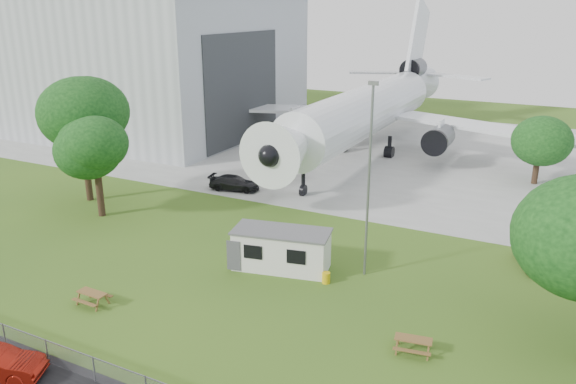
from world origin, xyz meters
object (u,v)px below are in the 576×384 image
at_px(hangar, 124,57).
at_px(site_cabin, 282,249).
at_px(picnic_west, 93,304).
at_px(picnic_east, 412,352).
at_px(airliner, 370,107).

height_order(hangar, site_cabin, hangar).
distance_m(site_cabin, picnic_west, 11.75).
xyz_separation_m(hangar, picnic_east, (51.14, -36.71, -9.41)).
bearing_deg(site_cabin, picnic_east, -27.87).
bearing_deg(picnic_east, airliner, 103.16).
distance_m(hangar, airliner, 36.21).
height_order(picnic_west, picnic_east, same).
bearing_deg(picnic_west, airliner, 88.21).
xyz_separation_m(airliner, site_cabin, (5.12, -31.25, -3.96)).
distance_m(hangar, site_cabin, 52.34).
distance_m(picnic_west, picnic_east, 17.85).
xyz_separation_m(airliner, picnic_west, (-2.29, -40.27, -5.27)).
distance_m(airliner, picnic_west, 40.68).
bearing_deg(site_cabin, airliner, 99.30).
height_order(site_cabin, picnic_east, site_cabin).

